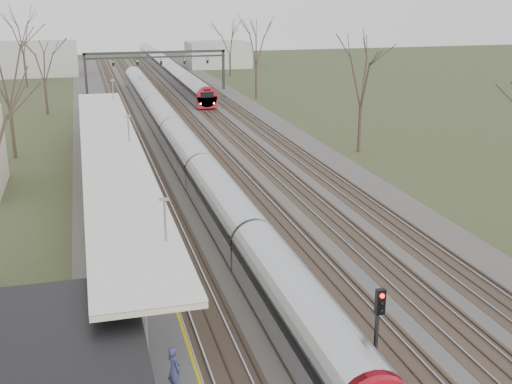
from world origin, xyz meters
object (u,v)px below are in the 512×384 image
passenger (174,369)px  train_far (167,67)px  signal_post (378,322)px  train_near (174,133)px

passenger → train_far: bearing=-29.9°
passenger → signal_post: size_ratio=0.43×
train_far → passenger: 98.17m
train_near → passenger: 41.19m
signal_post → train_far: bearing=86.9°
train_far → passenger: size_ratio=43.06×
train_near → train_far: (7.00, 56.56, 0.00)m
train_near → train_far: 56.99m
train_far → passenger: train_far is taller
train_near → train_far: bearing=82.9°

